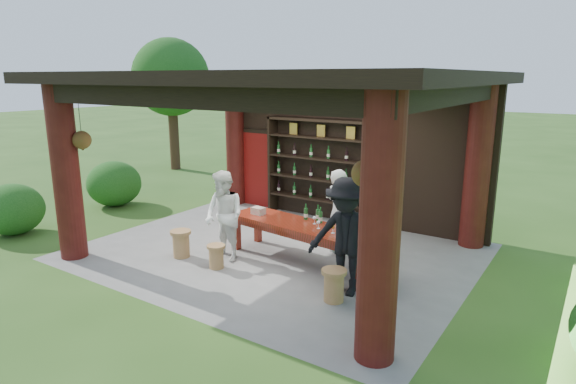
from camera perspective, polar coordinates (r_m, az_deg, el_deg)
The scene contains 15 objects.
ground at distance 9.74m, azimuth -1.31°, elevation -7.06°, with size 90.00×90.00×0.00m, color #2D5119.
pavilion at distance 9.56m, azimuth 0.03°, elevation 5.76°, with size 7.50×6.00×3.60m.
wine_shelf at distance 11.64m, azimuth 3.75°, elevation 2.64°, with size 2.79×0.42×2.46m.
tasting_table at distance 9.00m, azimuth 1.74°, elevation -4.56°, with size 3.24×1.19×0.75m.
stool_near_left at distance 8.95m, azimuth -8.50°, elevation -7.49°, with size 0.34×0.34×0.44m.
stool_near_right at distance 7.64m, azimuth 5.47°, elevation -10.85°, with size 0.40×0.40×0.52m.
stool_far_left at distance 9.59m, azimuth -12.56°, elevation -5.91°, with size 0.41×0.41×0.53m.
host at distance 9.42m, azimuth 6.01°, elevation -2.38°, with size 0.62×0.41×1.70m, color silver.
guest_woman at distance 9.16m, azimuth -7.58°, elevation -2.85°, with size 0.84×0.65×1.72m, color white.
guest_man at distance 7.68m, azimuth 6.88°, elevation -5.30°, with size 1.24×0.71×1.92m, color black.
table_bottles at distance 9.12m, azimuth 3.18°, elevation -2.51°, with size 0.43×0.19×0.31m.
table_glasses at distance 8.63m, azimuth 4.85°, elevation -4.03°, with size 0.97×0.39×0.15m.
napkin_basket at distance 9.59m, azimuth -3.54°, elevation -2.24°, with size 0.26×0.18×0.14m, color #BF6672.
shrubs at distance 9.42m, azimuth 19.64°, elevation -5.05°, with size 14.00×8.59×1.36m.
trees at distance 9.47m, azimuth 24.54°, elevation 12.01°, with size 20.86×10.42×4.80m.
Camera 1 is at (5.23, -7.47, 3.42)m, focal length 30.00 mm.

